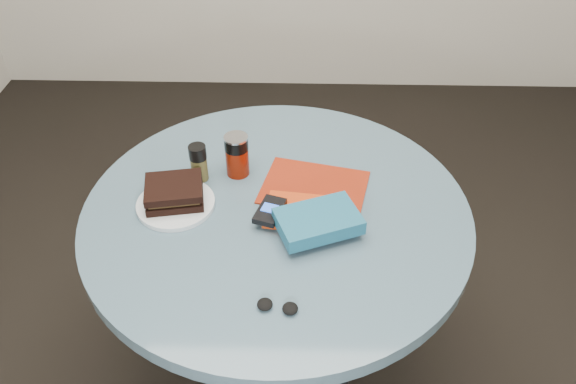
{
  "coord_description": "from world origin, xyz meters",
  "views": [
    {
      "loc": [
        0.06,
        -1.08,
        1.71
      ],
      "look_at": [
        0.03,
        0.0,
        0.8
      ],
      "focal_mm": 35.0,
      "sensor_mm": 36.0,
      "label": 1
    }
  ],
  "objects_px": {
    "table": "(277,251)",
    "plate": "(176,204)",
    "red_book": "(304,212)",
    "novel": "(318,221)",
    "sandwich": "(174,192)",
    "mp3_player": "(270,211)",
    "headphones": "(277,306)",
    "pepper_grinder": "(199,162)",
    "magazine": "(314,187)",
    "soda_can": "(237,155)"
  },
  "relations": [
    {
      "from": "magazine",
      "to": "red_book",
      "type": "bearing_deg",
      "value": -90.3
    },
    {
      "from": "pepper_grinder",
      "to": "headphones",
      "type": "relative_size",
      "value": 1.14
    },
    {
      "from": "soda_can",
      "to": "red_book",
      "type": "distance_m",
      "value": 0.26
    },
    {
      "from": "plate",
      "to": "mp3_player",
      "type": "bearing_deg",
      "value": -10.57
    },
    {
      "from": "sandwich",
      "to": "magazine",
      "type": "bearing_deg",
      "value": 11.38
    },
    {
      "from": "soda_can",
      "to": "pepper_grinder",
      "type": "height_order",
      "value": "soda_can"
    },
    {
      "from": "plate",
      "to": "red_book",
      "type": "distance_m",
      "value": 0.33
    },
    {
      "from": "sandwich",
      "to": "soda_can",
      "type": "height_order",
      "value": "soda_can"
    },
    {
      "from": "novel",
      "to": "magazine",
      "type": "bearing_deg",
      "value": 70.77
    },
    {
      "from": "soda_can",
      "to": "magazine",
      "type": "bearing_deg",
      "value": -15.99
    },
    {
      "from": "plate",
      "to": "headphones",
      "type": "relative_size",
      "value": 2.15
    },
    {
      "from": "table",
      "to": "mp3_player",
      "type": "xyz_separation_m",
      "value": [
        -0.01,
        -0.05,
        0.19
      ]
    },
    {
      "from": "table",
      "to": "headphones",
      "type": "xyz_separation_m",
      "value": [
        0.02,
        -0.33,
        0.17
      ]
    },
    {
      "from": "plate",
      "to": "sandwich",
      "type": "relative_size",
      "value": 1.24
    },
    {
      "from": "red_book",
      "to": "novel",
      "type": "height_order",
      "value": "novel"
    },
    {
      "from": "plate",
      "to": "red_book",
      "type": "xyz_separation_m",
      "value": [
        0.33,
        -0.03,
        0.01
      ]
    },
    {
      "from": "soda_can",
      "to": "magazine",
      "type": "relative_size",
      "value": 0.44
    },
    {
      "from": "soda_can",
      "to": "headphones",
      "type": "bearing_deg",
      "value": -74.75
    },
    {
      "from": "sandwich",
      "to": "headphones",
      "type": "height_order",
      "value": "sandwich"
    },
    {
      "from": "pepper_grinder",
      "to": "headphones",
      "type": "xyz_separation_m",
      "value": [
        0.23,
        -0.44,
        -0.05
      ]
    },
    {
      "from": "headphones",
      "to": "magazine",
      "type": "bearing_deg",
      "value": 78.6
    },
    {
      "from": "sandwich",
      "to": "red_book",
      "type": "distance_m",
      "value": 0.34
    },
    {
      "from": "magazine",
      "to": "novel",
      "type": "distance_m",
      "value": 0.18
    },
    {
      "from": "pepper_grinder",
      "to": "magazine",
      "type": "bearing_deg",
      "value": -6.11
    },
    {
      "from": "red_book",
      "to": "novel",
      "type": "xyz_separation_m",
      "value": [
        0.03,
        -0.06,
        0.03
      ]
    },
    {
      "from": "table",
      "to": "magazine",
      "type": "bearing_deg",
      "value": 38.58
    },
    {
      "from": "plate",
      "to": "pepper_grinder",
      "type": "distance_m",
      "value": 0.13
    },
    {
      "from": "sandwich",
      "to": "mp3_player",
      "type": "bearing_deg",
      "value": -12.54
    },
    {
      "from": "sandwich",
      "to": "red_book",
      "type": "relative_size",
      "value": 0.84
    },
    {
      "from": "plate",
      "to": "red_book",
      "type": "bearing_deg",
      "value": -5.38
    },
    {
      "from": "table",
      "to": "red_book",
      "type": "xyz_separation_m",
      "value": [
        0.07,
        -0.03,
        0.18
      ]
    },
    {
      "from": "plate",
      "to": "sandwich",
      "type": "xyz_separation_m",
      "value": [
        -0.0,
        0.01,
        0.03
      ]
    },
    {
      "from": "table",
      "to": "magazine",
      "type": "distance_m",
      "value": 0.21
    },
    {
      "from": "magazine",
      "to": "novel",
      "type": "bearing_deg",
      "value": -74.74
    },
    {
      "from": "sandwich",
      "to": "headphones",
      "type": "distance_m",
      "value": 0.44
    },
    {
      "from": "soda_can",
      "to": "red_book",
      "type": "bearing_deg",
      "value": -43.32
    },
    {
      "from": "magazine",
      "to": "novel",
      "type": "relative_size",
      "value": 1.4
    },
    {
      "from": "mp3_player",
      "to": "table",
      "type": "bearing_deg",
      "value": 74.06
    },
    {
      "from": "table",
      "to": "plate",
      "type": "relative_size",
      "value": 4.97
    },
    {
      "from": "mp3_player",
      "to": "headphones",
      "type": "relative_size",
      "value": 1.19
    },
    {
      "from": "plate",
      "to": "mp3_player",
      "type": "relative_size",
      "value": 1.8
    },
    {
      "from": "table",
      "to": "mp3_player",
      "type": "distance_m",
      "value": 0.2
    },
    {
      "from": "plate",
      "to": "magazine",
      "type": "bearing_deg",
      "value": 12.82
    },
    {
      "from": "pepper_grinder",
      "to": "headphones",
      "type": "distance_m",
      "value": 0.5
    },
    {
      "from": "table",
      "to": "red_book",
      "type": "distance_m",
      "value": 0.19
    },
    {
      "from": "pepper_grinder",
      "to": "novel",
      "type": "relative_size",
      "value": 0.55
    },
    {
      "from": "pepper_grinder",
      "to": "sandwich",
      "type": "bearing_deg",
      "value": -114.73
    },
    {
      "from": "sandwich",
      "to": "pepper_grinder",
      "type": "xyz_separation_m",
      "value": [
        0.05,
        0.11,
        0.02
      ]
    },
    {
      "from": "table",
      "to": "plate",
      "type": "xyz_separation_m",
      "value": [
        -0.26,
        -0.0,
        0.17
      ]
    },
    {
      "from": "sandwich",
      "to": "magazine",
      "type": "xyz_separation_m",
      "value": [
        0.36,
        0.07,
        -0.04
      ]
    }
  ]
}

